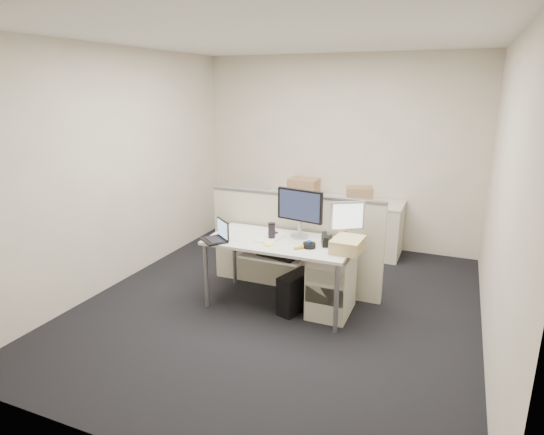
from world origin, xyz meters
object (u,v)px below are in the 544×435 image
at_px(desk_phone, 333,241).
at_px(desk, 280,246).
at_px(monitor_main, 300,213).
at_px(laptop, 213,231).

bearing_deg(desk_phone, desk, 167.41).
relative_size(monitor_main, desk_phone, 2.22).
xyz_separation_m(desk, monitor_main, (0.15, 0.18, 0.32)).
bearing_deg(laptop, desk_phone, 55.93).
relative_size(desk, laptop, 5.30).
bearing_deg(monitor_main, laptop, -138.43).
bearing_deg(desk_phone, laptop, 176.23).
distance_m(desk, monitor_main, 0.40).
distance_m(desk, laptop, 0.70).
height_order(laptop, desk_phone, laptop).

